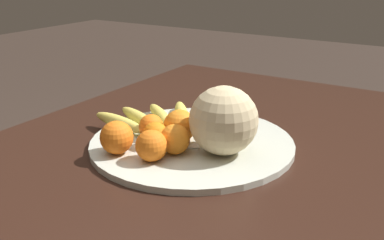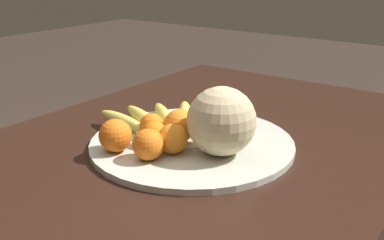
{
  "view_description": "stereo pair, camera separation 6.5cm",
  "coord_description": "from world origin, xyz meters",
  "px_view_note": "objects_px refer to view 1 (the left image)",
  "views": [
    {
      "loc": [
        -0.77,
        -0.51,
        1.19
      ],
      "look_at": [
        0.05,
        -0.01,
        0.84
      ],
      "focal_mm": 42.0,
      "sensor_mm": 36.0,
      "label": 1
    },
    {
      "loc": [
        -0.73,
        -0.57,
        1.19
      ],
      "look_at": [
        0.05,
        -0.01,
        0.84
      ],
      "focal_mm": 42.0,
      "sensor_mm": 36.0,
      "label": 2
    }
  ],
  "objects_px": {
    "orange_back_right": "(117,137)",
    "produce_tag": "(179,146)",
    "orange_top_small": "(175,139)",
    "orange_mid_center": "(155,134)",
    "kitchen_table": "(178,192)",
    "orange_front_left": "(151,146)",
    "orange_back_left": "(180,126)",
    "fruit_bowl": "(192,143)",
    "banana_bunch": "(161,117)",
    "orange_front_right": "(151,126)",
    "melon": "(224,120)"
  },
  "relations": [
    {
      "from": "fruit_bowl",
      "to": "melon",
      "type": "distance_m",
      "value": 0.13
    },
    {
      "from": "fruit_bowl",
      "to": "melon",
      "type": "height_order",
      "value": "melon"
    },
    {
      "from": "produce_tag",
      "to": "fruit_bowl",
      "type": "bearing_deg",
      "value": 44.49
    },
    {
      "from": "melon",
      "to": "orange_top_small",
      "type": "relative_size",
      "value": 2.26
    },
    {
      "from": "kitchen_table",
      "to": "produce_tag",
      "type": "height_order",
      "value": "produce_tag"
    },
    {
      "from": "kitchen_table",
      "to": "orange_back_right",
      "type": "height_order",
      "value": "orange_back_right"
    },
    {
      "from": "fruit_bowl",
      "to": "orange_front_right",
      "type": "bearing_deg",
      "value": 112.63
    },
    {
      "from": "kitchen_table",
      "to": "orange_back_left",
      "type": "height_order",
      "value": "orange_back_left"
    },
    {
      "from": "orange_back_right",
      "to": "orange_top_small",
      "type": "height_order",
      "value": "orange_back_right"
    },
    {
      "from": "orange_front_left",
      "to": "orange_top_small",
      "type": "distance_m",
      "value": 0.06
    },
    {
      "from": "orange_front_left",
      "to": "produce_tag",
      "type": "bearing_deg",
      "value": -5.96
    },
    {
      "from": "fruit_bowl",
      "to": "banana_bunch",
      "type": "height_order",
      "value": "banana_bunch"
    },
    {
      "from": "orange_front_right",
      "to": "produce_tag",
      "type": "distance_m",
      "value": 0.09
    },
    {
      "from": "banana_bunch",
      "to": "orange_front_right",
      "type": "bearing_deg",
      "value": 150.42
    },
    {
      "from": "orange_front_left",
      "to": "kitchen_table",
      "type": "bearing_deg",
      "value": -4.57
    },
    {
      "from": "orange_back_left",
      "to": "banana_bunch",
      "type": "bearing_deg",
      "value": 54.78
    },
    {
      "from": "kitchen_table",
      "to": "orange_top_small",
      "type": "bearing_deg",
      "value": -156.52
    },
    {
      "from": "fruit_bowl",
      "to": "orange_back_right",
      "type": "bearing_deg",
      "value": 145.84
    },
    {
      "from": "orange_front_left",
      "to": "orange_back_right",
      "type": "relative_size",
      "value": 0.92
    },
    {
      "from": "orange_back_left",
      "to": "orange_back_right",
      "type": "distance_m",
      "value": 0.15
    },
    {
      "from": "orange_top_small",
      "to": "produce_tag",
      "type": "height_order",
      "value": "orange_top_small"
    },
    {
      "from": "orange_front_left",
      "to": "orange_front_right",
      "type": "xyz_separation_m",
      "value": [
        0.1,
        0.08,
        -0.0
      ]
    },
    {
      "from": "kitchen_table",
      "to": "produce_tag",
      "type": "distance_m",
      "value": 0.12
    },
    {
      "from": "fruit_bowl",
      "to": "orange_mid_center",
      "type": "height_order",
      "value": "orange_mid_center"
    },
    {
      "from": "banana_bunch",
      "to": "produce_tag",
      "type": "relative_size",
      "value": 3.17
    },
    {
      "from": "fruit_bowl",
      "to": "orange_back_left",
      "type": "relative_size",
      "value": 6.26
    },
    {
      "from": "fruit_bowl",
      "to": "banana_bunch",
      "type": "bearing_deg",
      "value": 66.28
    },
    {
      "from": "orange_front_left",
      "to": "fruit_bowl",
      "type": "bearing_deg",
      "value": -5.64
    },
    {
      "from": "kitchen_table",
      "to": "orange_front_left",
      "type": "relative_size",
      "value": 22.64
    },
    {
      "from": "orange_top_small",
      "to": "orange_front_right",
      "type": "bearing_deg",
      "value": 65.44
    },
    {
      "from": "fruit_bowl",
      "to": "orange_mid_center",
      "type": "distance_m",
      "value": 0.1
    },
    {
      "from": "kitchen_table",
      "to": "orange_mid_center",
      "type": "xyz_separation_m",
      "value": [
        -0.02,
        0.04,
        0.14
      ]
    },
    {
      "from": "banana_bunch",
      "to": "orange_front_right",
      "type": "relative_size",
      "value": 5.2
    },
    {
      "from": "orange_back_right",
      "to": "melon",
      "type": "bearing_deg",
      "value": -57.49
    },
    {
      "from": "fruit_bowl",
      "to": "produce_tag",
      "type": "distance_m",
      "value": 0.05
    },
    {
      "from": "orange_back_right",
      "to": "produce_tag",
      "type": "height_order",
      "value": "orange_back_right"
    },
    {
      "from": "kitchen_table",
      "to": "melon",
      "type": "height_order",
      "value": "melon"
    },
    {
      "from": "orange_mid_center",
      "to": "produce_tag",
      "type": "xyz_separation_m",
      "value": [
        0.02,
        -0.05,
        -0.03
      ]
    },
    {
      "from": "kitchen_table",
      "to": "orange_front_left",
      "type": "distance_m",
      "value": 0.17
    },
    {
      "from": "orange_mid_center",
      "to": "orange_back_left",
      "type": "bearing_deg",
      "value": -28.89
    },
    {
      "from": "orange_back_left",
      "to": "kitchen_table",
      "type": "bearing_deg",
      "value": -154.31
    },
    {
      "from": "orange_front_right",
      "to": "produce_tag",
      "type": "height_order",
      "value": "orange_front_right"
    },
    {
      "from": "produce_tag",
      "to": "orange_top_small",
      "type": "bearing_deg",
      "value": -110.33
    },
    {
      "from": "orange_mid_center",
      "to": "orange_back_right",
      "type": "xyz_separation_m",
      "value": [
        -0.07,
        0.05,
        0.01
      ]
    },
    {
      "from": "kitchen_table",
      "to": "orange_mid_center",
      "type": "height_order",
      "value": "orange_mid_center"
    },
    {
      "from": "banana_bunch",
      "to": "orange_back_left",
      "type": "distance_m",
      "value": 0.13
    },
    {
      "from": "produce_tag",
      "to": "orange_front_left",
      "type": "bearing_deg",
      "value": -136.41
    },
    {
      "from": "banana_bunch",
      "to": "orange_front_right",
      "type": "distance_m",
      "value": 0.1
    },
    {
      "from": "melon",
      "to": "orange_front_right",
      "type": "height_order",
      "value": "melon"
    },
    {
      "from": "kitchen_table",
      "to": "produce_tag",
      "type": "bearing_deg",
      "value": -87.33
    }
  ]
}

